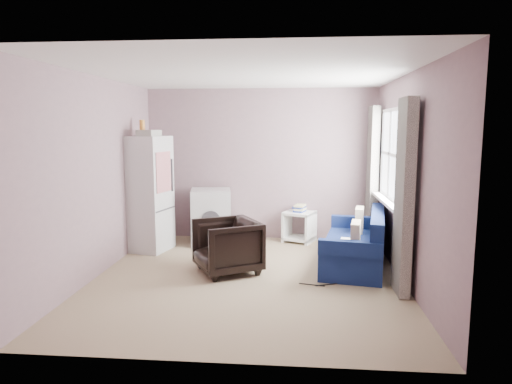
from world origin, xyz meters
TOP-DOWN VIEW (x-y plane):
  - room at (0.02, 0.01)m, footprint 3.84×4.24m
  - armchair at (-0.29, 0.19)m, footprint 0.97×0.99m
  - fridge at (-1.65, 1.18)m, footprint 0.72×0.72m
  - washing_machine at (-0.77, 1.66)m, footprint 0.72×0.72m
  - side_table at (0.65, 1.90)m, footprint 0.59×0.59m
  - sofa at (1.43, 0.61)m, footprint 1.04×1.79m
  - window_dressing at (1.78, 0.70)m, footprint 0.17×2.62m
  - floor_cables at (0.88, -0.20)m, footprint 0.49×0.13m

SIDE VIEW (x-z plane):
  - floor_cables at x=0.88m, z-range 0.00..0.01m
  - sofa at x=1.43m, z-range -0.10..0.65m
  - side_table at x=0.65m, z-range -0.02..0.60m
  - armchair at x=-0.29m, z-range 0.00..0.76m
  - washing_machine at x=-0.77m, z-range 0.02..0.90m
  - fridge at x=-1.65m, z-range -0.11..1.87m
  - window_dressing at x=1.78m, z-range 0.02..2.20m
  - room at x=0.02m, z-range -0.02..2.52m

